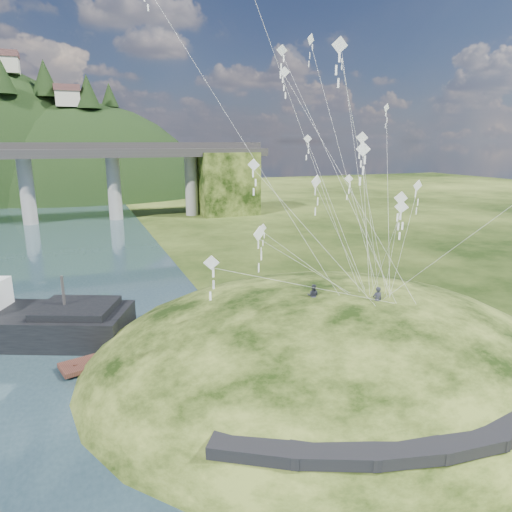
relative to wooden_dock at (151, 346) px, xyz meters
name	(u,v)px	position (x,y,z in m)	size (l,w,h in m)	color
ground	(231,392)	(3.73, -7.61, -0.40)	(320.00, 320.00, 0.00)	black
grass_hill	(327,376)	(11.73, -5.61, -1.90)	(36.00, 32.00, 13.00)	black
footpath	(443,424)	(11.19, -17.35, 1.68)	(22.29, 5.84, 0.83)	black
wooden_dock	(151,346)	(0.00, 0.00, 0.00)	(12.91, 5.28, 0.92)	#371C16
kite_flyers	(340,285)	(11.80, -6.78, 5.40)	(4.55, 2.89, 1.89)	#272834
kite_swarm	(315,136)	(10.95, -4.14, 15.13)	(20.07, 17.15, 19.85)	white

